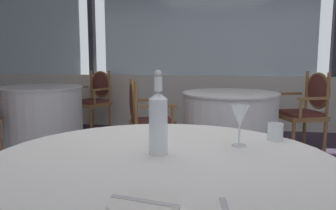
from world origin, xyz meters
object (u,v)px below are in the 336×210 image
Objects in this scene: water_bottle at (158,121)px; water_tumbler at (275,132)px; wine_glass at (240,117)px; dining_chair_1_0 at (145,116)px; dining_chair_2_1 at (95,96)px; side_plate at (144,203)px; dining_chair_1_1 at (307,106)px.

water_tumbler is (0.50, 0.32, -0.10)m from water_bottle.
water_bottle is 1.88× the size of wine_glass.
dining_chair_2_1 is at bearing 105.46° from dining_chair_1_0.
wine_glass is 0.24m from water_tumbler.
water_bottle is 0.38m from wine_glass.
water_tumbler is 4.10m from dining_chair_2_1.
side_plate is 3.55m from dining_chair_1_1.
dining_chair_2_1 is at bearing 115.14° from water_bottle.
wine_glass is at bearing 67.67° from side_plate.
dining_chair_1_1 reaches higher than side_plate.
dining_chair_2_1 is at bearing 123.47° from water_tumbler.
wine_glass is at bearing -86.77° from dining_chair_1_0.
dining_chair_1_0 is (-0.90, 1.98, -0.36)m from wine_glass.
water_tumbler is 0.08× the size of dining_chair_1_1.
water_tumbler is at bearing 52.92° from dining_chair_1_1.
dining_chair_1_1 is 1.05× the size of dining_chair_2_1.
dining_chair_1_1 is at bearing 0.00° from dining_chair_1_0.
dining_chair_1_0 is 0.93× the size of dining_chair_1_1.
water_bottle is 4.21× the size of water_tumbler.
side_plate is at bearing -97.97° from dining_chair_1_0.
water_bottle is (-0.06, 0.48, 0.13)m from side_plate.
water_bottle is 0.35× the size of dining_chair_1_1.
dining_chair_1_1 is at bearing 66.95° from water_bottle.
side_plate is at bearing -119.09° from water_tumbler.
side_plate is 2.43× the size of water_tumbler.
dining_chair_1_0 is at bearing 0.00° from dining_chair_1_1.
wine_glass is (0.33, 0.19, -0.01)m from water_bottle.
dining_chair_2_1 reaches higher than side_plate.
wine_glass is at bearing 29.37° from water_bottle.
side_plate is 2.73m from dining_chair_1_0.
side_plate is 0.22× the size of dining_chair_1_0.
water_tumbler reaches higher than side_plate.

